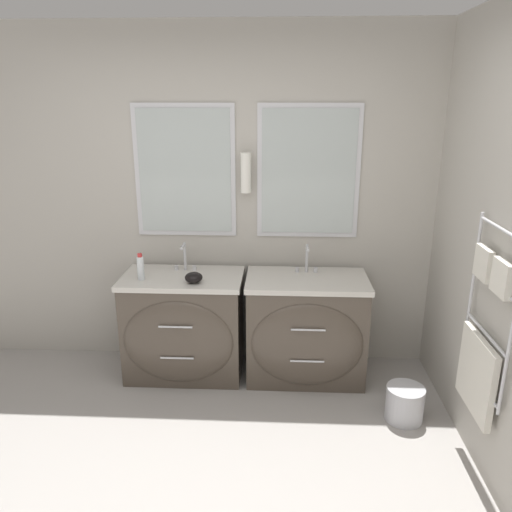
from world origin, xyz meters
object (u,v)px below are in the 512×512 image
object	(u,v)px
waste_bin	(405,403)
amenity_bowl	(194,277)
vanity_left	(184,326)
vanity_right	(306,329)
toiletry_bottle	(141,267)

from	to	relation	value
waste_bin	amenity_bowl	bearing A→B (deg)	164.49
vanity_left	vanity_right	distance (m)	0.93
toiletry_bottle	amenity_bowl	bearing A→B (deg)	-6.44
toiletry_bottle	waste_bin	distance (m)	2.06
vanity_right	amenity_bowl	xyz separation A→B (m)	(-0.82, -0.10, 0.43)
waste_bin	vanity_right	bearing A→B (deg)	142.03
toiletry_bottle	waste_bin	bearing A→B (deg)	-13.64
vanity_left	waste_bin	size ratio (longest dim) A/B	3.54
toiletry_bottle	amenity_bowl	distance (m)	0.40
vanity_left	vanity_right	bearing A→B (deg)	0.00
vanity_right	toiletry_bottle	distance (m)	1.31
waste_bin	toiletry_bottle	bearing A→B (deg)	166.36
vanity_right	waste_bin	bearing A→B (deg)	-37.97
vanity_right	vanity_left	bearing A→B (deg)	180.00
toiletry_bottle	waste_bin	size ratio (longest dim) A/B	0.78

